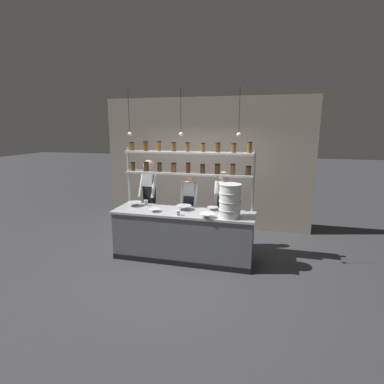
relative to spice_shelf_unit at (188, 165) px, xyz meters
name	(u,v)px	position (x,y,z in m)	size (l,w,h in m)	color
ground_plane	(184,257)	(0.00, -0.33, -1.73)	(40.00, 40.00, 0.00)	#3D3D42
back_wall	(206,164)	(0.00, 1.65, -0.17)	(5.02, 0.12, 3.12)	#9E9384
prep_counter	(183,235)	(0.00, -0.33, -1.27)	(2.62, 0.76, 0.92)	slate
spice_shelf_unit	(188,165)	(0.00, 0.00, 0.00)	(2.50, 0.28, 2.18)	#B7BABF
chef_left	(149,194)	(-0.94, 0.36, -0.70)	(0.38, 0.32, 1.77)	black
chef_center	(190,204)	(-0.03, 0.27, -0.84)	(0.36, 0.28, 1.57)	black
chef_right	(223,204)	(0.63, 0.42, -0.83)	(0.37, 0.29, 1.58)	black
container_stack	(230,201)	(0.88, -0.49, -0.52)	(0.38, 0.38, 0.58)	white
prep_bowl_near_left	(154,210)	(-0.50, -0.49, -0.79)	(0.20, 0.20, 0.06)	white
prep_bowl_center_front	(184,208)	(-0.01, -0.23, -0.77)	(0.29, 0.29, 0.08)	silver
prep_bowl_center_back	(213,209)	(0.52, -0.12, -0.78)	(0.21, 0.21, 0.06)	silver
prep_bowl_near_right	(207,216)	(0.50, -0.61, -0.78)	(0.26, 0.26, 0.07)	white
prep_bowl_far_left	(135,204)	(-1.03, -0.20, -0.77)	(0.28, 0.28, 0.08)	silver
serving_cup_front	(178,213)	(-0.01, -0.61, -0.77)	(0.08, 0.08, 0.09)	silver
serving_cup_by_board	(146,203)	(-0.84, -0.10, -0.76)	(0.08, 0.08, 0.10)	#B2B7BC
pendant_light_row	(181,131)	(-0.02, -0.33, 0.63)	(2.05, 0.07, 0.79)	black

